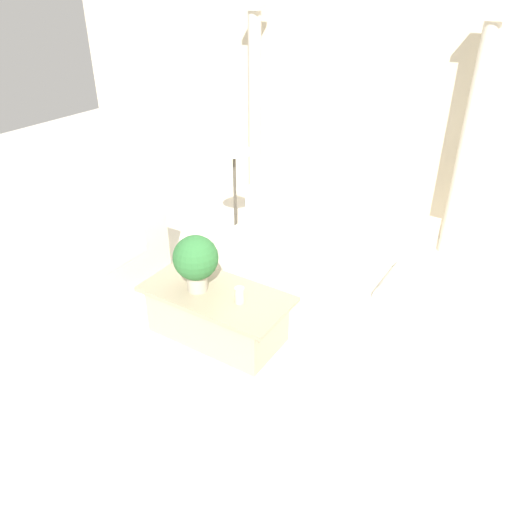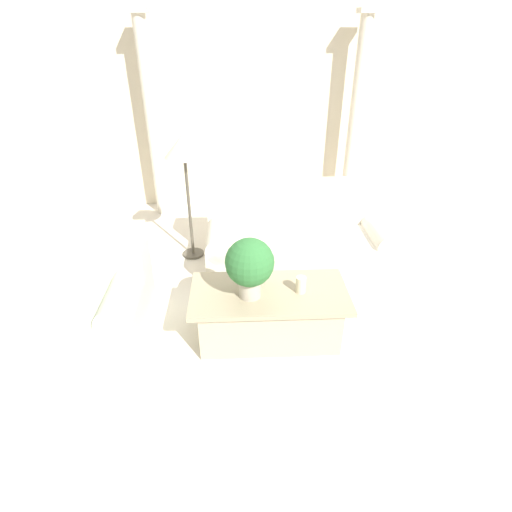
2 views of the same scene
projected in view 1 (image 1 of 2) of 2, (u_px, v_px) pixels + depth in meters
The scene contains 10 objects.
ground_plane at pixel (252, 316), 4.97m from camera, with size 16.00×16.00×0.00m, color silver.
wall_back at pixel (372, 100), 6.20m from camera, with size 10.00×0.06×3.20m.
sofa_long at pixel (323, 256), 5.32m from camera, with size 2.08×0.99×0.89m.
loveseat at pixel (95, 243), 5.57m from camera, with size 1.43×0.99×0.89m.
coffee_table at pixel (217, 313), 4.60m from camera, with size 1.36×0.67×0.48m.
potted_plant at pixel (196, 260), 4.37m from camera, with size 0.40×0.40×0.53m.
pillar_candle at pixel (239, 295), 4.31m from camera, with size 0.09×0.09×0.15m.
floor_lamp at pixel (234, 149), 5.57m from camera, with size 0.43×0.43×1.47m.
column_left at pixel (255, 111), 6.77m from camera, with size 0.24×0.24×2.64m.
column_right at pixel (467, 144), 5.47m from camera, with size 0.24×0.24×2.64m.
Camera 1 is at (2.18, -3.37, 2.99)m, focal length 35.00 mm.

